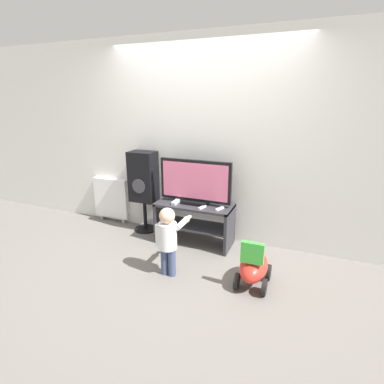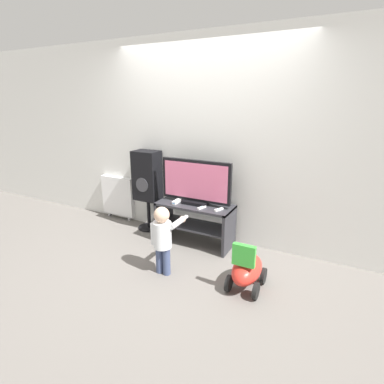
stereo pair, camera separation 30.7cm
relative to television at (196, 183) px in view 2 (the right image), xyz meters
name	(u,v)px [view 2 (the right image)]	position (x,y,z in m)	size (l,w,h in m)	color
ground_plane	(187,249)	(0.00, -0.23, -0.82)	(16.00, 16.00, 0.00)	slate
wall_back	(205,142)	(0.00, 0.27, 0.48)	(10.00, 0.06, 2.60)	silver
tv_stand	(195,218)	(0.00, -0.02, -0.47)	(0.98, 0.43, 0.54)	#2D2D33
television	(196,183)	(0.00, 0.00, 0.00)	(0.93, 0.20, 0.56)	black
game_console	(177,201)	(-0.23, -0.09, -0.26)	(0.05, 0.17, 0.04)	white
remote_primary	(219,210)	(0.36, -0.10, -0.27)	(0.08, 0.13, 0.03)	white
remote_secondary	(202,208)	(0.14, -0.13, -0.27)	(0.07, 0.13, 0.03)	white
child	(163,235)	(0.02, -0.82, -0.37)	(0.29, 0.44, 0.77)	#3F4C72
speaker_tower	(147,178)	(-0.81, 0.10, -0.06)	(0.36, 0.32, 1.15)	black
ride_on_toy	(247,270)	(0.90, -0.67, -0.62)	(0.31, 0.52, 0.53)	red
radiator	(118,196)	(-1.46, 0.20, -0.45)	(0.58, 0.08, 0.68)	white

